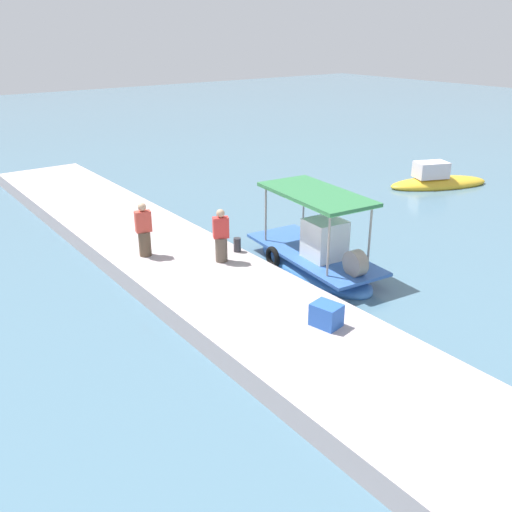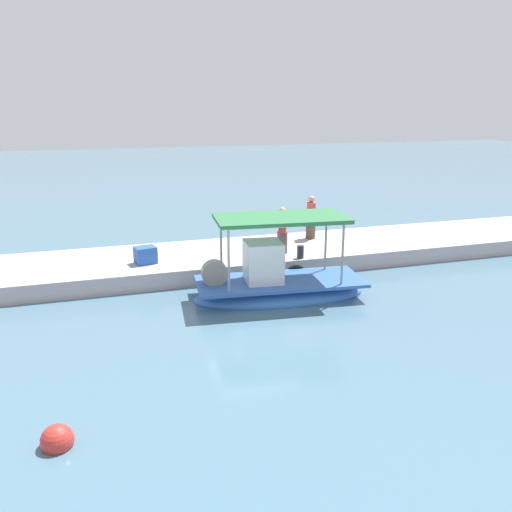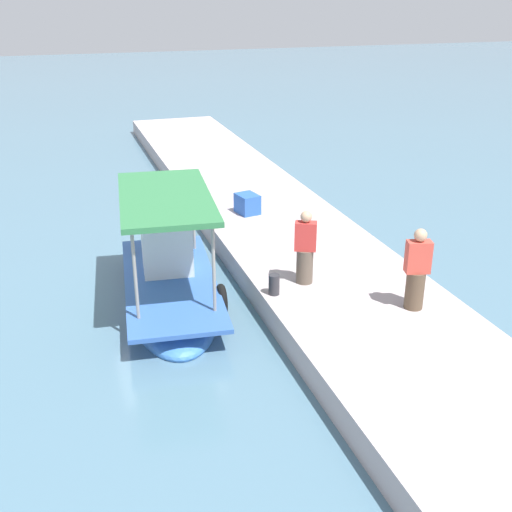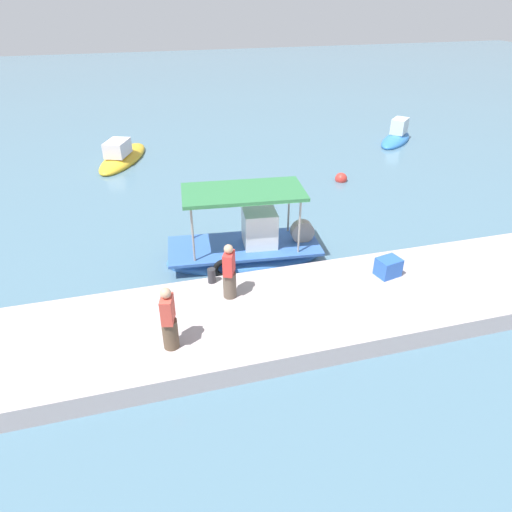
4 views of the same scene
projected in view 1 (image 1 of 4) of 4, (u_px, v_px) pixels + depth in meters
name	position (u px, v px, depth m)	size (l,w,h in m)	color
ground_plane	(333.00, 277.00, 17.84)	(120.00, 120.00, 0.00)	slate
dock_quay	(236.00, 300.00, 15.65)	(36.00, 3.97, 0.59)	#B3A5A6
main_fishing_boat	(315.00, 257.00, 18.23)	(5.60, 2.60, 2.95)	#3B77C7
fisherman_near_bollard	(221.00, 238.00, 17.21)	(0.50, 0.55, 1.70)	brown
fisherman_by_crate	(144.00, 232.00, 17.64)	(0.47, 0.55, 1.75)	brown
mooring_bollard	(237.00, 245.00, 18.16)	(0.24, 0.24, 0.46)	#2D2D33
cargo_crate	(326.00, 315.00, 13.63)	(0.69, 0.55, 0.57)	blue
moored_boat_near	(437.00, 182.00, 27.85)	(3.53, 5.43, 1.50)	gold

